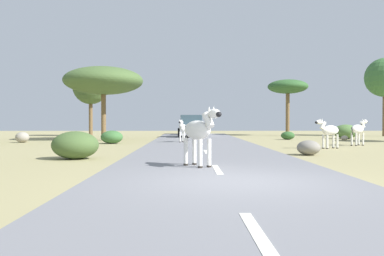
% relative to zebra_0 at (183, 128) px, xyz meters
% --- Properties ---
extents(ground_plane, '(90.00, 90.00, 0.00)m').
position_rel_zebra_0_xyz_m(ground_plane, '(1.32, -15.62, -0.87)').
color(ground_plane, '#998E60').
extents(road, '(6.00, 64.00, 0.05)m').
position_rel_zebra_0_xyz_m(road, '(1.03, -15.62, -0.85)').
color(road, slate).
rests_on(road, ground_plane).
extents(lane_markings, '(0.16, 56.00, 0.01)m').
position_rel_zebra_0_xyz_m(lane_markings, '(1.03, -16.62, -0.82)').
color(lane_markings, silver).
rests_on(lane_markings, road).
extents(zebra_0, '(0.60, 1.43, 1.38)m').
position_rel_zebra_0_xyz_m(zebra_0, '(0.00, 0.00, 0.00)').
color(zebra_0, silver).
rests_on(zebra_0, road).
extents(zebra_1, '(1.14, 1.60, 1.67)m').
position_rel_zebra_0_xyz_m(zebra_1, '(0.57, -12.95, 0.17)').
color(zebra_1, silver).
rests_on(zebra_1, road).
extents(zebra_2, '(1.36, 1.08, 1.46)m').
position_rel_zebra_0_xyz_m(zebra_2, '(9.45, -2.69, -0.00)').
color(zebra_2, silver).
rests_on(zebra_2, ground_plane).
extents(zebra_3, '(1.43, 0.88, 1.44)m').
position_rel_zebra_0_xyz_m(zebra_3, '(7.03, -5.04, -0.01)').
color(zebra_3, silver).
rests_on(zebra_3, ground_plane).
extents(car_0, '(2.14, 4.40, 1.74)m').
position_rel_zebra_0_xyz_m(car_0, '(0.54, 8.02, -0.02)').
color(car_0, silver).
rests_on(car_0, road).
extents(car_1, '(2.07, 4.37, 1.74)m').
position_rel_zebra_0_xyz_m(car_1, '(0.60, 14.30, -0.02)').
color(car_1, white).
rests_on(car_1, road).
extents(tree_0, '(5.40, 5.40, 5.02)m').
position_rel_zebra_0_xyz_m(tree_0, '(-5.48, 3.48, 3.19)').
color(tree_0, brown).
rests_on(tree_0, ground_plane).
extents(tree_3, '(3.56, 3.56, 5.00)m').
position_rel_zebra_0_xyz_m(tree_3, '(9.22, 11.54, 3.44)').
color(tree_3, brown).
rests_on(tree_3, ground_plane).
extents(tree_5, '(3.07, 3.07, 5.83)m').
position_rel_zebra_0_xyz_m(tree_5, '(-8.07, 10.65, 3.39)').
color(tree_5, brown).
rests_on(tree_5, ground_plane).
extents(bush_0, '(1.28, 1.15, 0.77)m').
position_rel_zebra_0_xyz_m(bush_0, '(-4.14, -0.73, -0.49)').
color(bush_0, '#386633').
rests_on(bush_0, ground_plane).
extents(bush_2, '(1.61, 1.45, 0.97)m').
position_rel_zebra_0_xyz_m(bush_2, '(-3.65, -10.15, -0.39)').
color(bush_2, '#425B2D').
rests_on(bush_2, ground_plane).
extents(bush_3, '(1.76, 1.59, 1.06)m').
position_rel_zebra_0_xyz_m(bush_3, '(12.03, 5.48, -0.34)').
color(bush_3, '#4C7038').
rests_on(bush_3, ground_plane).
extents(bush_4, '(0.96, 0.86, 0.58)m').
position_rel_zebra_0_xyz_m(bush_4, '(7.38, 4.18, -0.58)').
color(bush_4, '#2D5628').
rests_on(bush_4, ground_plane).
extents(rock_0, '(0.46, 0.35, 0.34)m').
position_rel_zebra_0_xyz_m(rock_0, '(10.92, 2.94, -0.70)').
color(rock_0, '#A89E8C').
rests_on(rock_0, ground_plane).
extents(rock_1, '(0.89, 0.95, 0.58)m').
position_rel_zebra_0_xyz_m(rock_1, '(4.94, -8.68, -0.58)').
color(rock_1, gray).
rests_on(rock_1, ground_plane).
extents(rock_2, '(0.83, 0.73, 0.65)m').
position_rel_zebra_0_xyz_m(rock_2, '(-9.83, 0.51, -0.55)').
color(rock_2, gray).
rests_on(rock_2, ground_plane).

